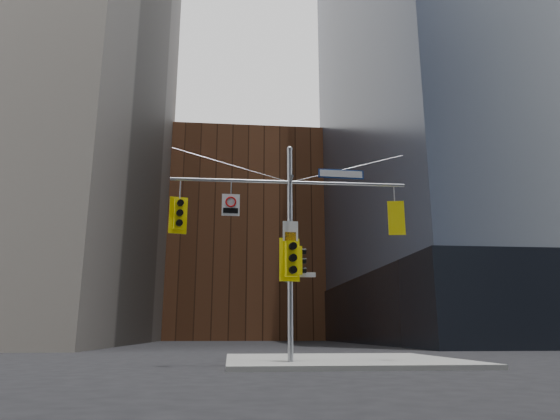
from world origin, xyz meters
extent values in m
plane|color=black|center=(0.00, 0.00, 0.00)|extent=(160.00, 160.00, 0.00)
cube|color=gray|center=(2.00, 4.00, 0.07)|extent=(8.00, 8.00, 0.15)
cube|color=black|center=(28.00, 32.00, 3.00)|extent=(36.40, 36.40, 6.00)
cube|color=brown|center=(0.00, 58.00, 14.00)|extent=(26.00, 20.00, 28.00)
cylinder|color=#989BA0|center=(0.00, 2.00, 3.60)|extent=(0.18, 0.18, 7.20)
sphere|color=#989BA0|center=(0.00, 2.00, 7.20)|extent=(0.20, 0.20, 0.20)
cylinder|color=#989BA0|center=(-2.00, 2.00, 6.00)|extent=(4.00, 0.11, 0.11)
cylinder|color=#989BA0|center=(2.00, 2.00, 6.00)|extent=(4.00, 0.11, 0.11)
cylinder|color=#989BA0|center=(0.00, 1.65, 6.00)|extent=(0.10, 0.70, 0.10)
cylinder|color=#989BA0|center=(-2.00, 2.00, 6.55)|extent=(4.00, 0.02, 1.12)
cylinder|color=#989BA0|center=(2.00, 2.00, 6.55)|extent=(4.00, 0.02, 1.12)
cube|color=#FFEB0D|center=(-3.66, 2.00, 4.80)|extent=(0.37, 0.30, 1.00)
cube|color=#FFEB0D|center=(-3.70, 2.17, 4.80)|extent=(0.58, 0.18, 1.24)
cylinder|color=black|center=(-3.61, 1.82, 5.13)|extent=(0.24, 0.20, 0.21)
cylinder|color=black|center=(-3.63, 1.89, 5.13)|extent=(0.18, 0.06, 0.18)
cylinder|color=black|center=(-3.61, 1.82, 4.80)|extent=(0.24, 0.20, 0.21)
cylinder|color=black|center=(-3.63, 1.89, 4.80)|extent=(0.18, 0.06, 0.18)
cylinder|color=black|center=(-3.61, 1.82, 4.47)|extent=(0.24, 0.20, 0.21)
cylinder|color=#0CE559|center=(-3.63, 1.89, 4.47)|extent=(0.18, 0.06, 0.18)
cube|color=#FFEB0D|center=(3.63, 2.00, 4.80)|extent=(0.34, 0.26, 0.94)
cube|color=#FFEB0D|center=(3.61, 1.84, 4.80)|extent=(0.56, 0.12, 1.17)
cylinder|color=black|center=(3.66, 2.18, 5.11)|extent=(0.22, 0.17, 0.20)
cylinder|color=black|center=(3.65, 2.11, 5.11)|extent=(0.17, 0.04, 0.17)
cylinder|color=black|center=(3.66, 2.18, 4.80)|extent=(0.22, 0.17, 0.20)
cylinder|color=black|center=(3.65, 2.11, 4.80)|extent=(0.17, 0.04, 0.17)
cylinder|color=black|center=(3.66, 2.18, 4.49)|extent=(0.22, 0.17, 0.20)
cylinder|color=black|center=(3.65, 2.11, 4.49)|extent=(0.17, 0.04, 0.17)
cube|color=#FFEB0D|center=(0.28, 2.00, 3.32)|extent=(0.22, 0.31, 0.93)
cylinder|color=black|center=(0.46, 2.00, 3.63)|extent=(0.15, 0.20, 0.19)
cylinder|color=black|center=(0.39, 2.00, 3.63)|extent=(0.02, 0.17, 0.17)
cylinder|color=black|center=(0.46, 2.00, 3.32)|extent=(0.15, 0.20, 0.19)
cylinder|color=black|center=(0.39, 2.00, 3.32)|extent=(0.02, 0.17, 0.17)
cylinder|color=black|center=(0.46, 2.00, 3.01)|extent=(0.15, 0.20, 0.19)
cylinder|color=black|center=(0.39, 2.00, 3.01)|extent=(0.02, 0.17, 0.17)
cube|color=#FFEB0D|center=(0.00, 1.72, 3.34)|extent=(0.41, 0.32, 1.14)
cube|color=#FFEB0D|center=(-0.03, 1.91, 3.34)|extent=(0.67, 0.15, 1.41)
cylinder|color=black|center=(0.03, 1.51, 3.72)|extent=(0.26, 0.21, 0.24)
cylinder|color=black|center=(0.02, 1.59, 3.72)|extent=(0.21, 0.05, 0.21)
cylinder|color=black|center=(0.03, 1.51, 3.34)|extent=(0.26, 0.21, 0.24)
cylinder|color=black|center=(0.02, 1.59, 3.34)|extent=(0.21, 0.05, 0.21)
cylinder|color=black|center=(0.03, 1.51, 2.96)|extent=(0.26, 0.21, 0.24)
cylinder|color=black|center=(0.02, 1.59, 2.96)|extent=(0.21, 0.05, 0.21)
cube|color=navy|center=(1.78, 2.00, 6.35)|extent=(1.60, 0.11, 0.31)
cube|color=silver|center=(1.78, 1.98, 6.35)|extent=(1.50, 0.08, 0.24)
cube|color=silver|center=(-1.98, 1.98, 5.15)|extent=(0.59, 0.05, 0.74)
torus|color=#B20A0A|center=(-1.98, 1.96, 5.25)|extent=(0.37, 0.06, 0.36)
cube|color=black|center=(-1.98, 1.96, 4.95)|extent=(0.49, 0.03, 0.18)
cube|color=silver|center=(0.00, 1.88, 4.28)|extent=(0.51, 0.05, 0.66)
cube|color=#D88C00|center=(0.00, 1.86, 4.10)|extent=(0.37, 0.03, 0.30)
cube|color=silver|center=(0.45, 2.00, 2.87)|extent=(0.77, 0.06, 0.15)
cube|color=#145926|center=(0.00, 2.45, 2.76)|extent=(0.13, 0.76, 0.15)
camera|label=1|loc=(-1.92, -14.11, 1.05)|focal=32.00mm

